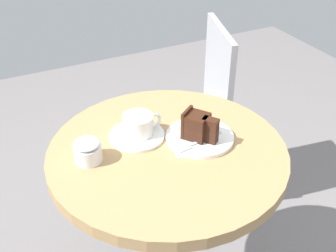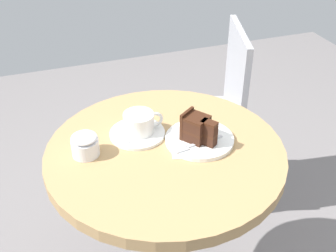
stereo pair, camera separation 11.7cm
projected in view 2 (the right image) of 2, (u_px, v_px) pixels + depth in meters
The scene contains 10 objects.
cafe_table at pixel (165, 186), 1.23m from camera, with size 0.66×0.66×0.75m.
saucer at pixel (137, 133), 1.20m from camera, with size 0.16×0.16×0.01m.
coffee_cup at pixel (140, 122), 1.19m from camera, with size 0.12×0.09×0.06m.
teaspoon at pixel (120, 132), 1.20m from camera, with size 0.02×0.09×0.00m.
cake_plate at pixel (199, 139), 1.18m from camera, with size 0.19×0.19×0.01m.
cake_slice at pixel (197, 129), 1.15m from camera, with size 0.09×0.10×0.08m.
fork at pixel (193, 145), 1.14m from camera, with size 0.15×0.04×0.00m.
napkin at pixel (198, 143), 1.17m from camera, with size 0.17×0.17×0.00m.
cafe_chair at pixel (212, 107), 1.81m from camera, with size 0.47×0.47×0.85m.
sugar_pot at pixel (85, 145), 1.11m from camera, with size 0.07×0.07×0.07m.
Camera 2 is at (-0.30, -0.87, 1.44)m, focal length 45.00 mm.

